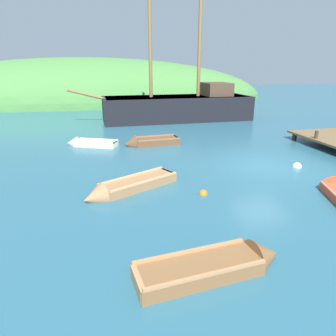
# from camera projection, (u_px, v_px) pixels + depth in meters

# --- Properties ---
(ground_plane) EXTENTS (120.00, 120.00, 0.00)m
(ground_plane) POSITION_uv_depth(u_px,v_px,m) (264.00, 166.00, 14.35)
(ground_plane) COLOR #285B70
(shore_hill) EXTENTS (49.80, 18.77, 11.19)m
(shore_hill) POSITION_uv_depth(u_px,v_px,m) (88.00, 101.00, 40.72)
(shore_hill) COLOR #477F3D
(shore_hill) RESTS_ON ground
(sailing_ship) EXTENTS (15.36, 4.24, 12.07)m
(sailing_ship) POSITION_uv_depth(u_px,v_px,m) (179.00, 111.00, 26.37)
(sailing_ship) COLOR black
(sailing_ship) RESTS_ON ground
(rowboat_outer_right) EXTENTS (3.69, 1.37, 0.94)m
(rowboat_outer_right) POSITION_uv_depth(u_px,v_px,m) (219.00, 267.00, 6.97)
(rowboat_outer_right) COLOR brown
(rowboat_outer_right) RESTS_ON ground
(rowboat_center) EXTENTS (3.89, 2.64, 0.92)m
(rowboat_center) POSITION_uv_depth(u_px,v_px,m) (127.00, 188.00, 11.45)
(rowboat_center) COLOR #9E7047
(rowboat_center) RESTS_ON ground
(rowboat_portside) EXTENTS (3.37, 1.39, 1.10)m
(rowboat_portside) POSITION_uv_depth(u_px,v_px,m) (148.00, 143.00, 18.16)
(rowboat_portside) COLOR brown
(rowboat_portside) RESTS_ON ground
(rowboat_near_dock) EXTENTS (3.20, 2.09, 0.86)m
(rowboat_near_dock) POSITION_uv_depth(u_px,v_px,m) (89.00, 144.00, 17.90)
(rowboat_near_dock) COLOR beige
(rowboat_near_dock) RESTS_ON ground
(buoy_white) EXTENTS (0.43, 0.43, 0.43)m
(buoy_white) POSITION_uv_depth(u_px,v_px,m) (297.00, 167.00, 14.21)
(buoy_white) COLOR white
(buoy_white) RESTS_ON ground
(buoy_orange) EXTENTS (0.32, 0.32, 0.32)m
(buoy_orange) POSITION_uv_depth(u_px,v_px,m) (203.00, 194.00, 11.21)
(buoy_orange) COLOR orange
(buoy_orange) RESTS_ON ground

